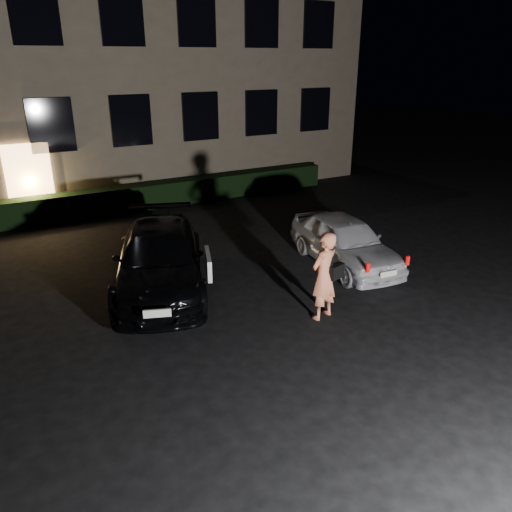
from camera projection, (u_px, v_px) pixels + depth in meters
ground at (319, 343)px, 9.41m from camera, size 80.00×80.00×0.00m
building at (93, 30)px, 19.25m from camera, size 20.00×8.11×12.00m
hedge at (142, 197)px, 17.70m from camera, size 15.00×0.70×0.85m
sedan at (160, 258)px, 11.50m from camera, size 3.59×5.25×1.41m
hatch at (345, 241)px, 12.76m from camera, size 2.01×3.95×1.29m
man at (324, 276)px, 10.03m from camera, size 0.85×0.61×1.86m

